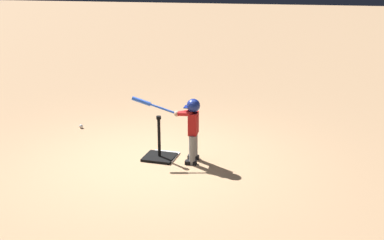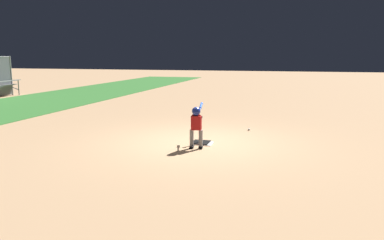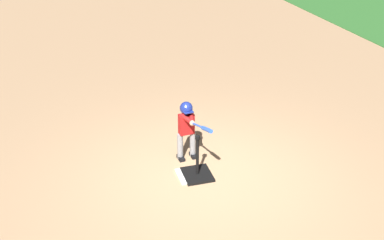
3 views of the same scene
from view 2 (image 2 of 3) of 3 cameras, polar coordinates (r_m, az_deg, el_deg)
name	(u,v)px [view 2 (image 2 of 3)]	position (r m, az deg, el deg)	size (l,w,h in m)	color
ground_plane	(197,142)	(9.87, 0.75, -3.40)	(90.00, 90.00, 0.00)	tan
home_plate	(204,143)	(9.70, 1.78, -3.59)	(0.44, 0.44, 0.02)	white
batting_tee	(201,140)	(9.73, 1.35, -3.08)	(0.49, 0.44, 0.72)	black
batter_child	(196,122)	(9.12, 0.69, -0.32)	(1.08, 0.33, 1.03)	gray
baseball	(249,129)	(11.49, 8.67, -1.43)	(0.07, 0.07, 0.07)	white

